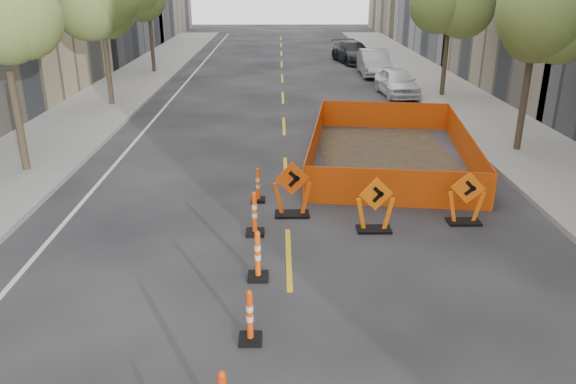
{
  "coord_description": "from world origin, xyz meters",
  "views": [
    {
      "loc": [
        -0.2,
        -7.37,
        5.99
      ],
      "look_at": [
        0.01,
        5.31,
        1.1
      ],
      "focal_mm": 35.0,
      "sensor_mm": 36.0,
      "label": 1
    }
  ],
  "objects_px": {
    "channelizer_4": "(258,255)",
    "chevron_sign_left": "(292,189)",
    "chevron_sign_right": "(467,198)",
    "parked_car_near": "(397,82)",
    "channelizer_5": "(255,213)",
    "channelizer_6": "(258,185)",
    "chevron_sign_center": "(375,204)",
    "parked_car_mid": "(374,63)",
    "parked_car_far": "(353,52)",
    "channelizer_3": "(250,316)"
  },
  "relations": [
    {
      "from": "channelizer_5",
      "to": "chevron_sign_center",
      "type": "height_order",
      "value": "chevron_sign_center"
    },
    {
      "from": "chevron_sign_right",
      "to": "parked_car_far",
      "type": "height_order",
      "value": "parked_car_far"
    },
    {
      "from": "chevron_sign_left",
      "to": "parked_car_near",
      "type": "relative_size",
      "value": 0.36
    },
    {
      "from": "channelizer_3",
      "to": "parked_car_mid",
      "type": "relative_size",
      "value": 0.21
    },
    {
      "from": "chevron_sign_left",
      "to": "channelizer_4",
      "type": "bearing_deg",
      "value": -114.42
    },
    {
      "from": "channelizer_5",
      "to": "parked_car_near",
      "type": "distance_m",
      "value": 18.55
    },
    {
      "from": "chevron_sign_right",
      "to": "parked_car_near",
      "type": "height_order",
      "value": "parked_car_near"
    },
    {
      "from": "channelizer_5",
      "to": "channelizer_6",
      "type": "bearing_deg",
      "value": 89.86
    },
    {
      "from": "chevron_sign_right",
      "to": "parked_car_far",
      "type": "relative_size",
      "value": 0.27
    },
    {
      "from": "channelizer_5",
      "to": "chevron_sign_left",
      "type": "bearing_deg",
      "value": 50.77
    },
    {
      "from": "channelizer_4",
      "to": "channelizer_6",
      "type": "bearing_deg",
      "value": 91.92
    },
    {
      "from": "parked_car_near",
      "to": "parked_car_mid",
      "type": "height_order",
      "value": "parked_car_mid"
    },
    {
      "from": "channelizer_5",
      "to": "chevron_sign_center",
      "type": "xyz_separation_m",
      "value": [
        2.98,
        0.16,
        0.15
      ]
    },
    {
      "from": "chevron_sign_center",
      "to": "parked_car_near",
      "type": "xyz_separation_m",
      "value": [
        3.92,
        17.06,
        0.0
      ]
    },
    {
      "from": "chevron_sign_right",
      "to": "parked_car_mid",
      "type": "xyz_separation_m",
      "value": [
        1.32,
        23.23,
        0.09
      ]
    },
    {
      "from": "channelizer_4",
      "to": "chevron_sign_left",
      "type": "height_order",
      "value": "chevron_sign_left"
    },
    {
      "from": "channelizer_4",
      "to": "chevron_sign_center",
      "type": "distance_m",
      "value": 3.68
    },
    {
      "from": "channelizer_5",
      "to": "chevron_sign_left",
      "type": "relative_size",
      "value": 0.74
    },
    {
      "from": "channelizer_3",
      "to": "channelizer_6",
      "type": "relative_size",
      "value": 1.02
    },
    {
      "from": "channelizer_6",
      "to": "parked_car_near",
      "type": "relative_size",
      "value": 0.24
    },
    {
      "from": "chevron_sign_right",
      "to": "channelizer_6",
      "type": "bearing_deg",
      "value": 175.42
    },
    {
      "from": "channelizer_3",
      "to": "parked_car_far",
      "type": "distance_m",
      "value": 34.35
    },
    {
      "from": "channelizer_6",
      "to": "parked_car_far",
      "type": "relative_size",
      "value": 0.19
    },
    {
      "from": "parked_car_mid",
      "to": "channelizer_6",
      "type": "bearing_deg",
      "value": -106.41
    },
    {
      "from": "chevron_sign_center",
      "to": "chevron_sign_right",
      "type": "xyz_separation_m",
      "value": [
        2.41,
        0.43,
        -0.01
      ]
    },
    {
      "from": "parked_car_near",
      "to": "parked_car_mid",
      "type": "relative_size",
      "value": 0.87
    },
    {
      "from": "channelizer_5",
      "to": "parked_car_far",
      "type": "distance_m",
      "value": 30.07
    },
    {
      "from": "chevron_sign_left",
      "to": "chevron_sign_center",
      "type": "height_order",
      "value": "chevron_sign_left"
    },
    {
      "from": "channelizer_4",
      "to": "channelizer_5",
      "type": "relative_size",
      "value": 0.98
    },
    {
      "from": "chevron_sign_left",
      "to": "chevron_sign_right",
      "type": "xyz_separation_m",
      "value": [
        4.44,
        -0.57,
        -0.05
      ]
    },
    {
      "from": "channelizer_4",
      "to": "chevron_sign_center",
      "type": "bearing_deg",
      "value": 39.62
    },
    {
      "from": "chevron_sign_right",
      "to": "parked_car_near",
      "type": "bearing_deg",
      "value": 96.75
    },
    {
      "from": "channelizer_4",
      "to": "chevron_sign_center",
      "type": "relative_size",
      "value": 0.77
    },
    {
      "from": "parked_car_mid",
      "to": "parked_car_near",
      "type": "bearing_deg",
      "value": -87.47
    },
    {
      "from": "parked_car_near",
      "to": "chevron_sign_left",
      "type": "bearing_deg",
      "value": -114.58
    },
    {
      "from": "channelizer_3",
      "to": "parked_car_near",
      "type": "bearing_deg",
      "value": 72.47
    },
    {
      "from": "parked_car_near",
      "to": "channelizer_5",
      "type": "bearing_deg",
      "value": -116.07
    },
    {
      "from": "chevron_sign_center",
      "to": "channelizer_5",
      "type": "bearing_deg",
      "value": 172.56
    },
    {
      "from": "chevron_sign_right",
      "to": "parked_car_near",
      "type": "distance_m",
      "value": 16.7
    },
    {
      "from": "channelizer_5",
      "to": "chevron_sign_left",
      "type": "distance_m",
      "value": 1.51
    },
    {
      "from": "chevron_sign_left",
      "to": "parked_car_mid",
      "type": "bearing_deg",
      "value": 64.67
    },
    {
      "from": "channelizer_6",
      "to": "parked_car_far",
      "type": "xyz_separation_m",
      "value": [
        6.06,
        27.27,
        0.26
      ]
    },
    {
      "from": "chevron_sign_left",
      "to": "chevron_sign_right",
      "type": "height_order",
      "value": "chevron_sign_left"
    },
    {
      "from": "channelizer_3",
      "to": "channelizer_5",
      "type": "relative_size",
      "value": 0.91
    },
    {
      "from": "chevron_sign_left",
      "to": "parked_car_near",
      "type": "bearing_deg",
      "value": 58.57
    },
    {
      "from": "chevron_sign_center",
      "to": "parked_car_mid",
      "type": "distance_m",
      "value": 23.95
    },
    {
      "from": "chevron_sign_right",
      "to": "parked_car_near",
      "type": "xyz_separation_m",
      "value": [
        1.52,
        16.63,
        0.02
      ]
    },
    {
      "from": "channelizer_6",
      "to": "chevron_sign_left",
      "type": "relative_size",
      "value": 0.66
    },
    {
      "from": "channelizer_6",
      "to": "parked_car_mid",
      "type": "relative_size",
      "value": 0.21
    },
    {
      "from": "channelizer_4",
      "to": "parked_car_far",
      "type": "xyz_separation_m",
      "value": [
        5.91,
        31.64,
        0.2
      ]
    }
  ]
}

